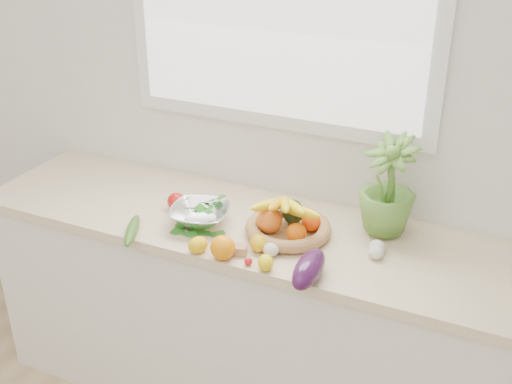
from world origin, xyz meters
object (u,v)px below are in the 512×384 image
at_px(fruit_basket, 287,223).
at_px(cucumber, 132,230).
at_px(potted_herb, 388,184).
at_px(colander_with_spinach, 200,211).
at_px(apple, 176,201).
at_px(eggplant, 309,269).

bearing_deg(fruit_basket, cucumber, -154.52).
xyz_separation_m(potted_herb, colander_with_spinach, (-0.67, -0.24, -0.15)).
distance_m(apple, eggplant, 0.72).
distance_m(cucumber, fruit_basket, 0.59).
xyz_separation_m(potted_herb, fruit_basket, (-0.33, -0.16, -0.16)).
relative_size(fruit_basket, colander_with_spinach, 1.55).
relative_size(apple, fruit_basket, 0.17).
bearing_deg(fruit_basket, eggplant, -54.25).
relative_size(apple, cucumber, 0.31).
height_order(cucumber, fruit_basket, fruit_basket).
bearing_deg(potted_herb, cucumber, -154.16).
distance_m(eggplant, fruit_basket, 0.31).
bearing_deg(eggplant, fruit_basket, 125.75).
xyz_separation_m(eggplant, fruit_basket, (-0.18, 0.25, 0.00)).
bearing_deg(eggplant, apple, 159.52).
bearing_deg(fruit_basket, colander_with_spinach, -167.44).
xyz_separation_m(apple, colander_with_spinach, (0.15, -0.07, 0.02)).
height_order(apple, eggplant, eggplant).
height_order(cucumber, potted_herb, potted_herb).
distance_m(potted_herb, colander_with_spinach, 0.72).
distance_m(fruit_basket, colander_with_spinach, 0.35).
bearing_deg(potted_herb, fruit_basket, -153.58).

